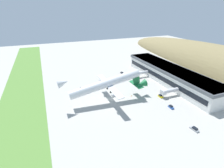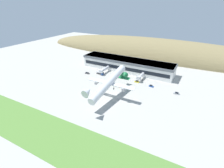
# 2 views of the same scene
# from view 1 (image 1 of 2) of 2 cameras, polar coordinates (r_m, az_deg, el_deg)

# --- Properties ---
(ground_plane) EXTENTS (421.59, 421.59, 0.00)m
(ground_plane) POSITION_cam_1_polar(r_m,az_deg,el_deg) (111.69, -0.20, -4.97)
(ground_plane) COLOR #ADAAA3
(grass_strip_foreground) EXTENTS (379.43, 26.29, 0.08)m
(grass_strip_foreground) POSITION_cam_1_polar(r_m,az_deg,el_deg) (106.83, -27.75, -9.47)
(grass_strip_foreground) COLOR #568438
(grass_strip_foreground) RESTS_ON ground_plane
(terminal_building) EXTENTS (92.46, 19.73, 11.76)m
(terminal_building) POSITION_cam_1_polar(r_m,az_deg,el_deg) (142.22, 18.28, 3.22)
(terminal_building) COLOR white
(terminal_building) RESTS_ON ground_plane
(jetway_0) EXTENTS (3.38, 15.18, 5.43)m
(jetway_0) POSITION_cam_1_polar(r_m,az_deg,el_deg) (145.63, 8.70, 3.53)
(jetway_0) COLOR silver
(jetway_0) RESTS_ON ground_plane
(jetway_1) EXTENTS (3.38, 12.90, 5.43)m
(jetway_1) POSITION_cam_1_polar(r_m,az_deg,el_deg) (119.00, 18.03, -2.18)
(jetway_1) COLOR silver
(jetway_1) RESTS_ON ground_plane
(cargo_airplane) EXTENTS (36.56, 55.95, 14.94)m
(cargo_airplane) POSITION_cam_1_polar(r_m,az_deg,el_deg) (103.92, -1.63, 0.09)
(cargo_airplane) COLOR silver
(service_car_0) EXTENTS (4.61, 1.77, 1.41)m
(service_car_0) POSITION_cam_1_polar(r_m,az_deg,el_deg) (154.25, 3.31, 3.59)
(service_car_0) COLOR #333338
(service_car_0) RESTS_ON ground_plane
(service_car_1) EXTENTS (3.77, 1.88, 1.59)m
(service_car_1) POSITION_cam_1_polar(r_m,az_deg,el_deg) (118.22, 15.56, -3.84)
(service_car_1) COLOR gold
(service_car_1) RESTS_ON ground_plane
(service_car_2) EXTENTS (4.46, 2.23, 1.53)m
(service_car_2) POSITION_cam_1_polar(r_m,az_deg,el_deg) (94.29, 25.35, -13.15)
(service_car_2) COLOR #999EA3
(service_car_2) RESTS_ON ground_plane
(service_car_3) EXTENTS (3.86, 1.86, 1.56)m
(service_car_3) POSITION_cam_1_polar(r_m,az_deg,el_deg) (107.82, 18.71, -7.11)
(service_car_3) COLOR #264C99
(service_car_3) RESTS_ON ground_plane
(fuel_truck) EXTENTS (7.18, 2.45, 3.18)m
(fuel_truck) POSITION_cam_1_polar(r_m,az_deg,el_deg) (146.41, 6.95, 2.71)
(fuel_truck) COLOR #264C99
(fuel_truck) RESTS_ON ground_plane
(traffic_cone_0) EXTENTS (0.52, 0.52, 0.58)m
(traffic_cone_0) POSITION_cam_1_polar(r_m,az_deg,el_deg) (116.00, 6.38, -3.81)
(traffic_cone_0) COLOR orange
(traffic_cone_0) RESTS_ON ground_plane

